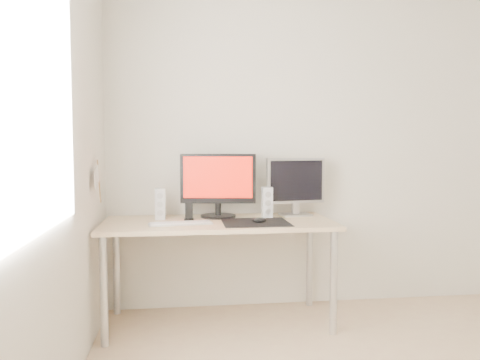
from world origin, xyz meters
TOP-DOWN VIEW (x-y plane):
  - wall_back at (0.00, 1.75)m, footprint 3.50×0.00m
  - wall_left at (-1.75, 0.00)m, footprint 0.00×3.50m
  - window_pane at (-1.74, 0.00)m, footprint 0.00×1.30m
  - mousepad at (-0.68, 1.28)m, footprint 0.45×0.40m
  - mouse at (-0.66, 1.25)m, footprint 0.10×0.06m
  - desk at (-0.93, 1.38)m, footprint 1.60×0.70m
  - main_monitor at (-0.92, 1.55)m, footprint 0.55×0.29m
  - second_monitor at (-0.33, 1.57)m, footprint 0.45×0.19m
  - speaker_left at (-1.33, 1.51)m, footprint 0.07×0.09m
  - speaker_right at (-0.56, 1.50)m, footprint 0.07×0.09m
  - keyboard at (-1.19, 1.27)m, footprint 0.43×0.18m
  - phone_dock at (-1.13, 1.44)m, footprint 0.07×0.06m
  - pennant at (-1.72, 1.24)m, footprint 0.01×0.23m

SIDE VIEW (x-z plane):
  - desk at x=-0.93m, z-range 0.29..1.02m
  - mousepad at x=-0.68m, z-range 0.73..0.73m
  - keyboard at x=-1.19m, z-range 0.73..0.75m
  - mouse at x=-0.66m, z-range 0.73..0.77m
  - phone_dock at x=-1.13m, z-range 0.71..0.83m
  - speaker_left at x=-1.33m, z-range 0.73..0.95m
  - speaker_right at x=-0.56m, z-range 0.73..0.95m
  - second_monitor at x=-0.33m, z-range 0.75..1.19m
  - main_monitor at x=-0.92m, z-range 0.75..1.22m
  - pennant at x=-1.72m, z-range 0.90..1.19m
  - wall_back at x=0.00m, z-range -0.50..3.00m
  - wall_left at x=-1.75m, z-range -0.50..3.00m
  - window_pane at x=-1.74m, z-range 0.85..2.15m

